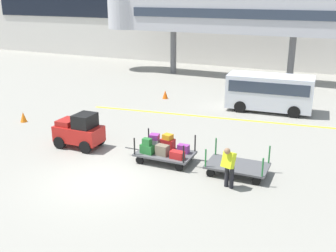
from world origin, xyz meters
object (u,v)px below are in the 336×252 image
baggage_cart_lead (164,149)px  safety_cone_near (165,94)px  baggage_cart_middle (237,166)px  shuttle_van (270,90)px  safety_cone_far (23,117)px  baggage_tug (79,131)px  baggage_handler (229,165)px

baggage_cart_lead → safety_cone_near: size_ratio=5.48×
baggage_cart_middle → baggage_cart_lead: bearing=-179.3°
shuttle_van → safety_cone_near: (-6.68, 0.09, -0.96)m
baggage_cart_middle → safety_cone_near: size_ratio=5.48×
baggage_cart_middle → safety_cone_near: 11.81m
safety_cone_near → baggage_cart_lead: bearing=-65.4°
baggage_cart_lead → safety_cone_far: size_ratio=5.48×
safety_cone_far → baggage_tug: bearing=-19.5°
baggage_handler → safety_cone_near: (-7.32, 10.49, -0.59)m
baggage_handler → safety_cone_near: bearing=124.9°
baggage_cart_lead → baggage_cart_middle: 3.05m
baggage_tug → safety_cone_far: size_ratio=3.85×
baggage_cart_lead → baggage_cart_middle: (3.05, 0.04, -0.18)m
baggage_tug → shuttle_van: shuttle_van is taller
baggage_cart_middle → shuttle_van: shuttle_van is taller
baggage_tug → safety_cone_near: size_ratio=3.85×
baggage_handler → shuttle_van: 10.42m
baggage_tug → baggage_handler: (7.17, -1.10, 0.11)m
shuttle_van → safety_cone_near: shuttle_van is taller
safety_cone_far → baggage_handler: bearing=-13.3°
baggage_tug → safety_cone_near: (-0.16, 9.39, -0.48)m
shuttle_van → baggage_cart_lead: bearing=-104.6°
baggage_tug → baggage_handler: size_ratio=1.36×
baggage_tug → baggage_cart_lead: baggage_tug is taller
baggage_cart_lead → shuttle_van: (2.41, 9.21, 0.71)m
baggage_tug → baggage_cart_lead: 4.12m
safety_cone_near → shuttle_van: bearing=-0.8°
baggage_tug → safety_cone_far: baggage_tug is taller
shuttle_van → safety_cone_far: (-11.49, -7.54, -0.96)m
shuttle_van → baggage_tug: bearing=-125.0°
shuttle_van → safety_cone_far: bearing=-146.7°
baggage_cart_middle → safety_cone_near: baggage_cart_middle is taller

